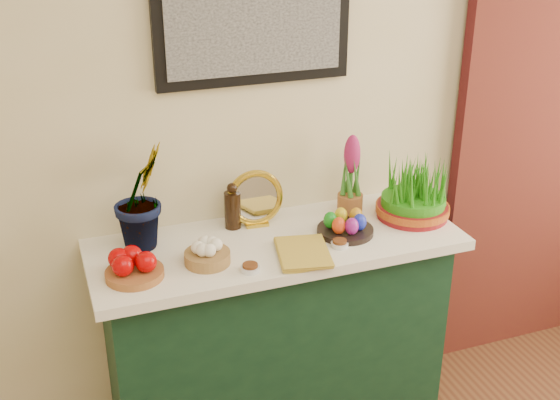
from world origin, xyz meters
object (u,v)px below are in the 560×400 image
Objects in this scene: hyacinth_green at (140,180)px; mirror at (255,199)px; sideboard at (276,340)px; wheatgrass_sabzeh at (414,192)px; book at (278,254)px.

hyacinth_green reaches higher than mirror.
mirror is (-0.03, 0.14, 0.57)m from sideboard.
mirror is 0.63m from wheatgrass_sabzeh.
sideboard is at bearing 179.14° from wheatgrass_sabzeh.
sideboard is 2.51× the size of hyacinth_green.
wheatgrass_sabzeh reaches higher than mirror.
hyacinth_green is at bearing 173.01° from wheatgrass_sabzeh.
wheatgrass_sabzeh is (0.62, 0.14, 0.09)m from book.
wheatgrass_sabzeh is at bearing 24.70° from book.
mirror is 0.30m from book.
hyacinth_green is 2.28× the size of mirror.
book is 0.82× the size of wheatgrass_sabzeh.
hyacinth_green is 0.56m from book.
sideboard is at bearing 85.67° from book.
sideboard is 0.87m from hyacinth_green.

